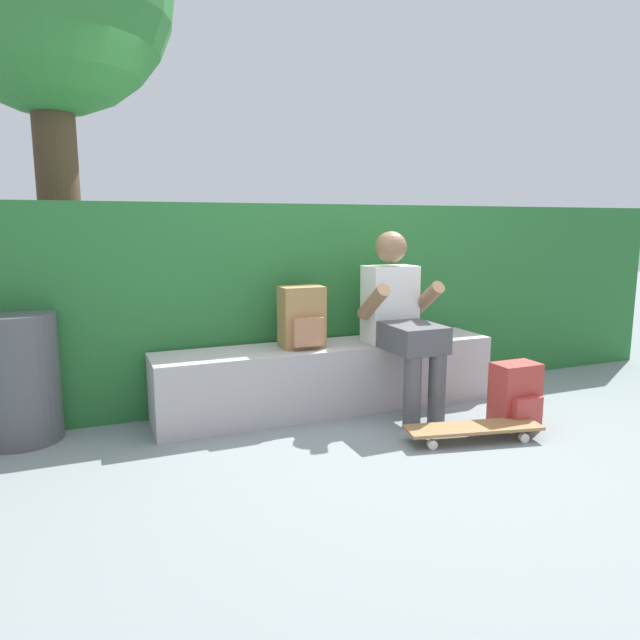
# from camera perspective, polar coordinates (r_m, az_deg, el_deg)

# --- Properties ---
(ground_plane) EXTENTS (24.00, 24.00, 0.00)m
(ground_plane) POSITION_cam_1_polar(r_m,az_deg,el_deg) (3.64, 3.27, -10.55)
(ground_plane) COLOR gray
(bench_main) EXTENTS (2.33, 0.43, 0.45)m
(bench_main) POSITION_cam_1_polar(r_m,az_deg,el_deg) (3.89, 0.92, -5.70)
(bench_main) COLOR #ADA6A7
(bench_main) RESTS_ON ground
(person_skater) EXTENTS (0.49, 0.62, 1.20)m
(person_skater) POSITION_cam_1_polar(r_m,az_deg,el_deg) (3.81, 8.00, 0.38)
(person_skater) COLOR white
(person_skater) RESTS_ON ground
(skateboard_near_person) EXTENTS (0.82, 0.36, 0.09)m
(skateboard_near_person) POSITION_cam_1_polar(r_m,az_deg,el_deg) (3.50, 15.00, -10.38)
(skateboard_near_person) COLOR olive
(skateboard_near_person) RESTS_ON ground
(backpack_on_bench) EXTENTS (0.28, 0.23, 0.40)m
(backpack_on_bench) POSITION_cam_1_polar(r_m,az_deg,el_deg) (3.72, -1.79, 0.19)
(backpack_on_bench) COLOR #A37A47
(backpack_on_bench) RESTS_ON bench_main
(backpack_on_ground) EXTENTS (0.28, 0.23, 0.40)m
(backpack_on_ground) POSITION_cam_1_polar(r_m,az_deg,el_deg) (3.79, 18.90, -7.15)
(backpack_on_ground) COLOR #B23833
(backpack_on_ground) RESTS_ON ground
(hedge_row) EXTENTS (5.93, 0.67, 1.38)m
(hedge_row) POSITION_cam_1_polar(r_m,az_deg,el_deg) (4.39, 0.13, 2.26)
(hedge_row) COLOR #286A30
(hedge_row) RESTS_ON ground
(trash_bin) EXTENTS (0.45, 0.45, 0.75)m
(trash_bin) POSITION_cam_1_polar(r_m,az_deg,el_deg) (3.74, -27.85, -5.10)
(trash_bin) COLOR #4C4C51
(trash_bin) RESTS_ON ground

